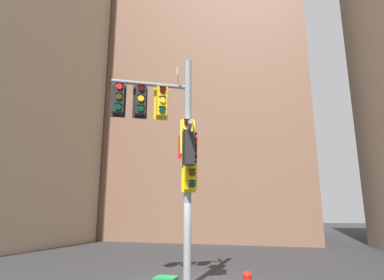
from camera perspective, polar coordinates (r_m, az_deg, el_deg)
name	(u,v)px	position (r m, az deg, el deg)	size (l,w,h in m)	color
building_mid_block	(216,45)	(36.24, 4.35, 16.83)	(17.02, 17.02, 40.28)	brown
signal_pole_assembly	(172,140)	(10.23, -3.57, -0.04)	(2.99, 2.21, 7.44)	gray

